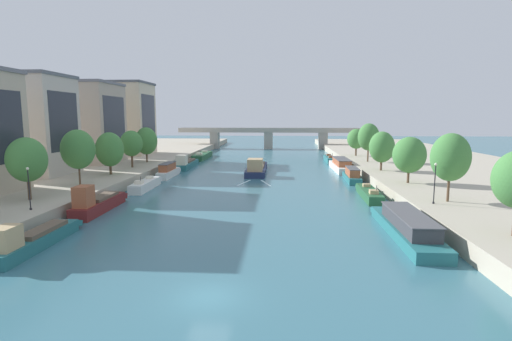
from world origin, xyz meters
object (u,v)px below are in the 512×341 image
at_px(moored_boat_left_gap_after, 98,203).
at_px(moored_boat_right_second, 352,175).
at_px(moored_boat_right_gap_after, 341,165).
at_px(tree_right_end_of_row, 450,157).
at_px(tree_right_third, 356,139).
at_px(lamppost_right_bank, 435,181).
at_px(moored_boat_right_downstream, 369,193).
at_px(tree_right_past_mid, 369,137).
at_px(tree_left_end_of_row, 110,149).
at_px(bridge_far, 268,136).
at_px(tree_left_nearest, 27,160).
at_px(tree_left_third, 78,149).
at_px(moored_boat_left_second, 146,185).
at_px(tree_right_second, 409,155).
at_px(moored_boat_right_lone, 329,159).
at_px(tree_left_far, 131,143).
at_px(moored_boat_left_end, 203,156).
at_px(moored_boat_left_upstream, 186,163).
at_px(lamppost_left_bank, 29,187).
at_px(moored_boat_left_lone, 34,239).
at_px(moored_boat_right_end, 406,226).
at_px(tree_left_past_mid, 146,141).
at_px(moored_boat_left_midway, 168,171).
at_px(barge_midriver, 257,168).
at_px(tree_right_nearest, 382,147).

bearing_deg(moored_boat_left_gap_after, moored_boat_right_second, 35.55).
height_order(moored_boat_right_gap_after, tree_right_end_of_row, tree_right_end_of_row).
bearing_deg(tree_right_third, lamppost_right_bank, -91.62).
distance_m(moored_boat_right_downstream, tree_right_end_of_row, 12.73).
height_order(moored_boat_right_downstream, tree_right_past_mid, tree_right_past_mid).
relative_size(tree_left_end_of_row, bridge_far, 0.11).
xyz_separation_m(tree_left_nearest, tree_left_third, (0.62, 9.68, 0.33)).
distance_m(moored_boat_left_second, tree_right_second, 38.14).
bearing_deg(moored_boat_right_lone, tree_left_far, -146.46).
height_order(moored_boat_left_end, moored_boat_right_lone, moored_boat_left_end).
xyz_separation_m(moored_boat_left_gap_after, tree_right_end_of_row, (38.86, 0.45, 5.43)).
distance_m(moored_boat_left_upstream, lamppost_left_bank, 45.59).
relative_size(moored_boat_left_lone, bridge_far, 0.19).
relative_size(moored_boat_right_end, tree_left_nearest, 2.27).
relative_size(tree_right_second, bridge_far, 0.11).
bearing_deg(tree_left_past_mid, tree_left_third, -90.15).
distance_m(tree_left_end_of_row, tree_right_past_mid, 49.13).
bearing_deg(tree_left_third, lamppost_right_bank, -11.68).
relative_size(moored_boat_left_second, moored_boat_left_midway, 1.04).
bearing_deg(moored_boat_left_gap_after, tree_right_past_mid, 44.65).
bearing_deg(tree_left_end_of_row, tree_left_third, -90.23).
relative_size(moored_boat_right_lone, lamppost_left_bank, 2.69).
bearing_deg(moored_boat_right_second, moored_boat_right_downstream, -90.56).
xyz_separation_m(moored_boat_right_gap_after, tree_left_nearest, (-39.80, -38.29, 5.05)).
bearing_deg(moored_boat_left_upstream, barge_midriver, -23.15).
height_order(moored_boat_left_end, tree_right_second, tree_right_second).
bearing_deg(tree_right_third, moored_boat_left_midway, -147.40).
bearing_deg(tree_left_nearest, tree_right_past_mid, 41.09).
relative_size(moored_boat_right_end, moored_boat_right_gap_after, 1.02).
relative_size(moored_boat_left_lone, moored_boat_left_upstream, 0.80).
bearing_deg(tree_right_end_of_row, moored_boat_left_end, 123.91).
height_order(moored_boat_right_lone, tree_left_nearest, tree_left_nearest).
xyz_separation_m(moored_boat_right_end, bridge_far, (-15.68, 96.43, 3.51)).
bearing_deg(moored_boat_right_end, moored_boat_left_upstream, 124.34).
distance_m(barge_midriver, moored_boat_right_downstream, 27.99).
bearing_deg(moored_boat_left_second, tree_right_third, 43.66).
distance_m(moored_boat_left_second, tree_left_nearest, 18.29).
distance_m(moored_boat_right_downstream, tree_left_far, 42.42).
bearing_deg(moored_boat_right_second, tree_left_nearest, -147.80).
relative_size(moored_boat_right_lone, tree_left_far, 1.71).
bearing_deg(barge_midriver, moored_boat_right_downstream, -53.93).
bearing_deg(tree_right_nearest, moored_boat_left_lone, -134.67).
distance_m(tree_left_end_of_row, bridge_far, 75.25).
height_order(moored_boat_right_downstream, moored_boat_right_lone, moored_boat_right_lone).
xyz_separation_m(moored_boat_left_second, moored_boat_right_second, (32.11, 9.18, 0.30)).
height_order(tree_right_nearest, lamppost_left_bank, tree_right_nearest).
xyz_separation_m(moored_boat_left_second, tree_left_far, (-6.73, 12.17, 5.30)).
distance_m(tree_right_nearest, bridge_far, 67.76).
xyz_separation_m(moored_boat_left_end, moored_boat_right_lone, (32.03, -5.69, -0.02)).
relative_size(tree_left_past_mid, tree_right_past_mid, 0.90).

